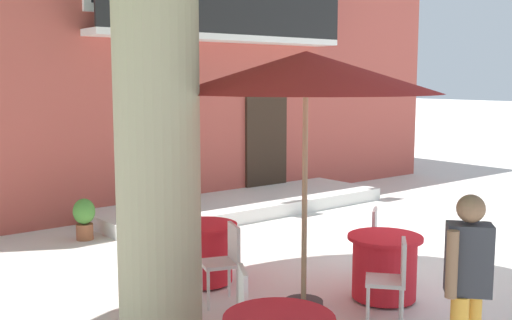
{
  "coord_description": "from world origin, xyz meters",
  "views": [
    {
      "loc": [
        -6.66,
        -5.31,
        2.56
      ],
      "look_at": [
        -0.76,
        2.15,
        1.3
      ],
      "focal_mm": 43.27,
      "sensor_mm": 36.0,
      "label": 1
    }
  ],
  "objects_px": {
    "cafe_table_near_tree": "(384,267)",
    "pedestrian_near_entrance": "(467,286)",
    "ground_planter_left": "(84,217)",
    "cafe_table_middle": "(203,253)",
    "cafe_chair_near_tree_0": "(382,239)",
    "cafe_chair_middle_1": "(225,258)",
    "cafe_chair_near_tree_1": "(393,276)",
    "cafe_chair_front_0": "(255,310)",
    "cafe_chair_middle_0": "(178,229)",
    "cafe_umbrella": "(306,73)"
  },
  "relations": [
    {
      "from": "cafe_table_near_tree",
      "to": "cafe_chair_front_0",
      "type": "bearing_deg",
      "value": -169.65
    },
    {
      "from": "cafe_chair_middle_1",
      "to": "cafe_chair_near_tree_1",
      "type": "bearing_deg",
      "value": -58.6
    },
    {
      "from": "cafe_chair_front_0",
      "to": "ground_planter_left",
      "type": "height_order",
      "value": "cafe_chair_front_0"
    },
    {
      "from": "cafe_table_near_tree",
      "to": "cafe_chair_near_tree_1",
      "type": "xyz_separation_m",
      "value": [
        -0.52,
        -0.54,
        0.14
      ]
    },
    {
      "from": "cafe_chair_near_tree_0",
      "to": "cafe_chair_near_tree_1",
      "type": "xyz_separation_m",
      "value": [
        -1.08,
        -1.05,
        0.0
      ]
    },
    {
      "from": "cafe_chair_near_tree_0",
      "to": "cafe_chair_near_tree_1",
      "type": "height_order",
      "value": "same"
    },
    {
      "from": "cafe_chair_middle_0",
      "to": "ground_planter_left",
      "type": "distance_m",
      "value": 2.24
    },
    {
      "from": "cafe_chair_near_tree_0",
      "to": "cafe_table_middle",
      "type": "distance_m",
      "value": 2.29
    },
    {
      "from": "cafe_chair_near_tree_1",
      "to": "cafe_chair_front_0",
      "type": "xyz_separation_m",
      "value": [
        -1.71,
        0.14,
        0.0
      ]
    },
    {
      "from": "cafe_chair_front_0",
      "to": "cafe_umbrella",
      "type": "height_order",
      "value": "cafe_umbrella"
    },
    {
      "from": "ground_planter_left",
      "to": "cafe_table_middle",
      "type": "bearing_deg",
      "value": -83.81
    },
    {
      "from": "cafe_table_middle",
      "to": "ground_planter_left",
      "type": "xyz_separation_m",
      "value": [
        -0.32,
        2.94,
        -0.02
      ]
    },
    {
      "from": "cafe_chair_near_tree_1",
      "to": "cafe_umbrella",
      "type": "distance_m",
      "value": 2.31
    },
    {
      "from": "cafe_table_near_tree",
      "to": "pedestrian_near_entrance",
      "type": "relative_size",
      "value": 0.52
    },
    {
      "from": "cafe_table_middle",
      "to": "cafe_chair_middle_0",
      "type": "distance_m",
      "value": 0.77
    },
    {
      "from": "cafe_table_near_tree",
      "to": "cafe_chair_near_tree_0",
      "type": "distance_m",
      "value": 0.77
    },
    {
      "from": "cafe_table_near_tree",
      "to": "pedestrian_near_entrance",
      "type": "bearing_deg",
      "value": -124.28
    },
    {
      "from": "cafe_umbrella",
      "to": "pedestrian_near_entrance",
      "type": "height_order",
      "value": "cafe_umbrella"
    },
    {
      "from": "cafe_umbrella",
      "to": "ground_planter_left",
      "type": "xyz_separation_m",
      "value": [
        -0.74,
        4.35,
        -2.24
      ]
    },
    {
      "from": "cafe_table_near_tree",
      "to": "cafe_chair_front_0",
      "type": "xyz_separation_m",
      "value": [
        -2.24,
        -0.41,
        0.14
      ]
    },
    {
      "from": "cafe_umbrella",
      "to": "cafe_chair_near_tree_1",
      "type": "bearing_deg",
      "value": -67.61
    },
    {
      "from": "cafe_chair_near_tree_0",
      "to": "ground_planter_left",
      "type": "height_order",
      "value": "cafe_chair_near_tree_0"
    },
    {
      "from": "cafe_umbrella",
      "to": "cafe_chair_near_tree_0",
      "type": "bearing_deg",
      "value": 4.44
    },
    {
      "from": "pedestrian_near_entrance",
      "to": "cafe_chair_front_0",
      "type": "bearing_deg",
      "value": 122.65
    },
    {
      "from": "cafe_table_near_tree",
      "to": "cafe_chair_middle_0",
      "type": "bearing_deg",
      "value": 115.76
    },
    {
      "from": "cafe_chair_middle_0",
      "to": "pedestrian_near_entrance",
      "type": "bearing_deg",
      "value": -90.76
    },
    {
      "from": "cafe_table_near_tree",
      "to": "cafe_chair_near_tree_0",
      "type": "height_order",
      "value": "cafe_chair_near_tree_0"
    },
    {
      "from": "cafe_chair_middle_0",
      "to": "pedestrian_near_entrance",
      "type": "height_order",
      "value": "pedestrian_near_entrance"
    },
    {
      "from": "pedestrian_near_entrance",
      "to": "cafe_table_near_tree",
      "type": "bearing_deg",
      "value": 55.72
    },
    {
      "from": "cafe_table_middle",
      "to": "cafe_chair_near_tree_0",
      "type": "bearing_deg",
      "value": -34.42
    },
    {
      "from": "cafe_table_middle",
      "to": "cafe_chair_middle_1",
      "type": "bearing_deg",
      "value": -103.68
    },
    {
      "from": "pedestrian_near_entrance",
      "to": "cafe_chair_near_tree_1",
      "type": "bearing_deg",
      "value": 60.35
    },
    {
      "from": "cafe_chair_middle_1",
      "to": "cafe_umbrella",
      "type": "xyz_separation_m",
      "value": [
        0.6,
        -0.67,
        2.08
      ]
    },
    {
      "from": "ground_planter_left",
      "to": "pedestrian_near_entrance",
      "type": "xyz_separation_m",
      "value": [
        0.36,
        -6.63,
        0.58
      ]
    },
    {
      "from": "pedestrian_near_entrance",
      "to": "cafe_table_middle",
      "type": "bearing_deg",
      "value": 90.6
    },
    {
      "from": "cafe_chair_near_tree_1",
      "to": "cafe_chair_middle_1",
      "type": "bearing_deg",
      "value": 121.4
    },
    {
      "from": "cafe_table_middle",
      "to": "cafe_chair_middle_1",
      "type": "xyz_separation_m",
      "value": [
        -0.18,
        -0.73,
        0.14
      ]
    },
    {
      "from": "cafe_chair_middle_1",
      "to": "cafe_umbrella",
      "type": "distance_m",
      "value": 2.27
    },
    {
      "from": "ground_planter_left",
      "to": "cafe_chair_middle_1",
      "type": "bearing_deg",
      "value": -87.81
    },
    {
      "from": "cafe_chair_near_tree_0",
      "to": "cafe_chair_front_0",
      "type": "bearing_deg",
      "value": -161.9
    },
    {
      "from": "cafe_chair_near_tree_1",
      "to": "cafe_chair_front_0",
      "type": "distance_m",
      "value": 1.72
    },
    {
      "from": "cafe_chair_middle_0",
      "to": "cafe_chair_middle_1",
      "type": "relative_size",
      "value": 1.0
    },
    {
      "from": "cafe_chair_middle_1",
      "to": "cafe_chair_front_0",
      "type": "bearing_deg",
      "value": -116.4
    },
    {
      "from": "cafe_chair_near_tree_1",
      "to": "ground_planter_left",
      "type": "distance_m",
      "value": 5.4
    },
    {
      "from": "cafe_chair_front_0",
      "to": "cafe_table_near_tree",
      "type": "bearing_deg",
      "value": 10.35
    },
    {
      "from": "ground_planter_left",
      "to": "cafe_umbrella",
      "type": "bearing_deg",
      "value": -80.37
    },
    {
      "from": "cafe_chair_middle_1",
      "to": "cafe_table_middle",
      "type": "bearing_deg",
      "value": 76.32
    },
    {
      "from": "cafe_chair_middle_0",
      "to": "pedestrian_near_entrance",
      "type": "xyz_separation_m",
      "value": [
        -0.06,
        -4.43,
        0.42
      ]
    },
    {
      "from": "cafe_table_middle",
      "to": "cafe_umbrella",
      "type": "xyz_separation_m",
      "value": [
        0.42,
        -1.41,
        2.22
      ]
    },
    {
      "from": "cafe_umbrella",
      "to": "cafe_table_middle",
      "type": "bearing_deg",
      "value": 106.57
    }
  ]
}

